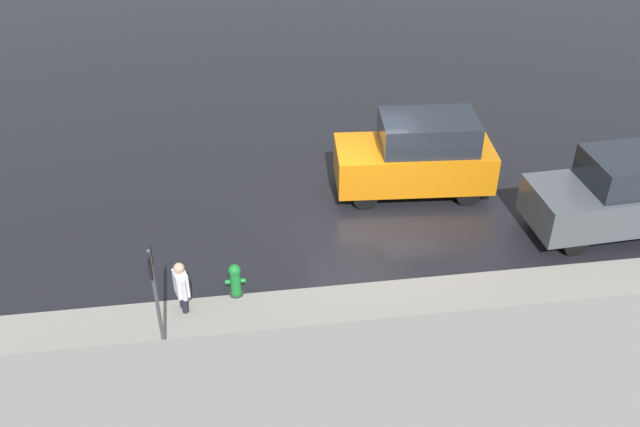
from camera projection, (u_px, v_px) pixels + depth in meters
name	position (u px, v px, depth m)	size (l,w,h in m)	color
ground_plane	(365.00, 215.00, 17.48)	(60.00, 60.00, 0.00)	black
kerb_strip	(405.00, 333.00, 14.03)	(24.00, 3.20, 0.04)	gray
moving_hatchback	(417.00, 156.00, 17.82)	(4.02, 1.98, 2.06)	orange
parked_sedan	(627.00, 192.00, 16.47)	(4.39, 1.97, 1.98)	#474C51
fire_hydrant	(235.00, 281.00, 14.77)	(0.42, 0.31, 0.80)	#197A2D
pedestrian	(181.00, 285.00, 14.22)	(0.33, 0.55, 1.22)	silver
metal_railing	(497.00, 368.00, 12.30)	(9.95, 0.04, 1.05)	#B7BABF
sign_post	(154.00, 287.00, 12.80)	(0.07, 0.44, 2.40)	#4C4C51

